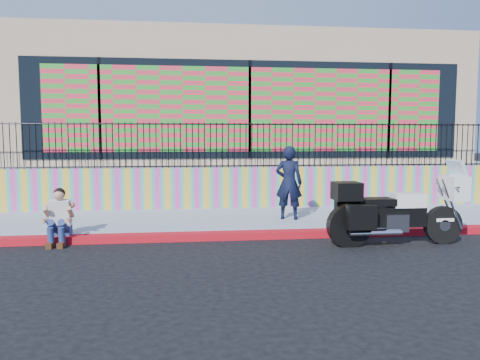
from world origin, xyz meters
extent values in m
plane|color=black|center=(0.00, 0.00, 0.00)|extent=(90.00, 90.00, 0.00)
cube|color=#A60B18|center=(0.00, 0.00, 0.07)|extent=(16.00, 0.30, 0.15)
cube|color=#98A1B6|center=(0.00, 1.65, 0.07)|extent=(16.00, 3.00, 0.15)
cube|color=#EA3DA6|center=(0.00, 3.25, 0.70)|extent=(16.00, 0.20, 1.10)
cube|color=#98A1B6|center=(0.00, 8.35, 0.62)|extent=(16.00, 10.00, 1.25)
cube|color=tan|center=(0.00, 8.15, 3.25)|extent=(14.00, 8.00, 4.00)
cube|color=black|center=(0.00, 4.13, 2.85)|extent=(12.60, 0.04, 2.80)
cube|color=#E63345|center=(0.00, 4.10, 2.85)|extent=(11.48, 0.02, 2.40)
cylinder|color=black|center=(3.11, -0.87, 0.37)|extent=(0.74, 0.16, 0.74)
cylinder|color=black|center=(1.21, -0.87, 0.37)|extent=(0.74, 0.16, 0.74)
cube|color=black|center=(2.16, -0.87, 0.56)|extent=(1.06, 0.31, 0.38)
cube|color=silver|center=(2.10, -0.87, 0.45)|extent=(0.45, 0.38, 0.33)
cube|color=white|center=(2.36, -0.87, 0.87)|extent=(0.61, 0.36, 0.27)
cube|color=black|center=(1.77, -0.87, 0.85)|extent=(0.61, 0.38, 0.13)
cube|color=white|center=(3.31, -0.87, 1.09)|extent=(0.33, 0.58, 0.47)
cube|color=silver|center=(3.35, -0.87, 1.45)|extent=(0.20, 0.51, 0.38)
cube|color=black|center=(1.15, -0.87, 1.06)|extent=(0.49, 0.47, 0.33)
cube|color=black|center=(1.32, -1.20, 0.61)|extent=(0.54, 0.20, 0.45)
cube|color=black|center=(1.32, -0.53, 0.61)|extent=(0.54, 0.20, 0.45)
cube|color=white|center=(3.11, -0.87, 0.48)|extent=(0.36, 0.18, 0.07)
imported|color=black|center=(0.54, 1.32, 1.01)|extent=(0.73, 0.60, 1.72)
cube|color=navy|center=(-4.30, 0.10, 0.24)|extent=(0.36, 0.28, 0.18)
cube|color=silver|center=(-4.30, 0.06, 0.59)|extent=(0.38, 0.27, 0.54)
sphere|color=tan|center=(-4.30, 0.02, 0.95)|extent=(0.21, 0.21, 0.21)
cube|color=#472814|center=(-4.40, -0.34, 0.05)|extent=(0.11, 0.26, 0.10)
cube|color=#472814|center=(-4.20, -0.34, 0.05)|extent=(0.11, 0.26, 0.10)
camera|label=1|loc=(-1.87, -9.31, 2.09)|focal=35.00mm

